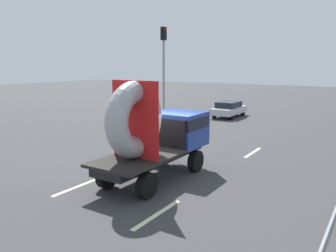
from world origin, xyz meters
TOP-DOWN VIEW (x-y plane):
  - ground_plane at (0.00, 0.00)m, footprint 120.00×120.00m
  - flatbed_truck at (0.23, -0.17)m, footprint 2.02×5.20m
  - distant_sedan at (-3.38, 15.23)m, footprint 1.65×3.84m
  - traffic_light at (-6.37, 10.25)m, footprint 0.42×0.36m
  - lane_dash_left_near at (-1.57, -2.46)m, footprint 0.16×2.35m
  - lane_dash_left_far at (-1.57, 5.63)m, footprint 0.16×2.41m
  - lane_dash_right_near at (2.04, -2.88)m, footprint 0.16×2.32m
  - lane_dash_right_far at (2.04, 5.31)m, footprint 0.16×2.17m

SIDE VIEW (x-z plane):
  - ground_plane at x=0.00m, z-range 0.00..0.00m
  - lane_dash_left_near at x=-1.57m, z-range 0.00..0.01m
  - lane_dash_left_far at x=-1.57m, z-range 0.00..0.01m
  - lane_dash_right_near at x=2.04m, z-range 0.00..0.01m
  - lane_dash_right_far at x=2.04m, z-range 0.00..0.01m
  - distant_sedan at x=-3.38m, z-range 0.05..1.30m
  - flatbed_truck at x=0.23m, z-range -0.09..3.61m
  - traffic_light at x=-6.37m, z-range 0.95..7.73m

